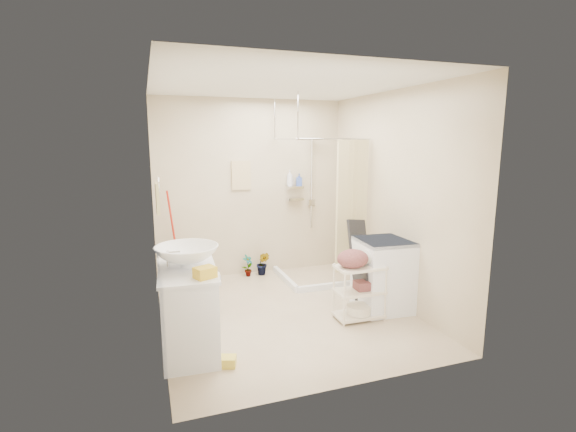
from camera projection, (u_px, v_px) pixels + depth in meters
name	position (u px, v px, depth m)	size (l,w,h in m)	color
floor	(286.00, 312.00, 4.93)	(3.20, 3.20, 0.00)	beige
ceiling	(285.00, 84.00, 4.46)	(2.80, 3.20, 0.04)	silver
wall_back	(251.00, 188.00, 6.19)	(2.80, 0.04, 2.60)	beige
wall_front	(352.00, 233.00, 3.21)	(2.80, 0.04, 2.60)	beige
wall_left	(156.00, 210.00, 4.25)	(0.04, 3.20, 2.60)	beige
wall_right	(393.00, 198.00, 5.15)	(0.04, 3.20, 2.60)	beige
vanity	(189.00, 310.00, 3.96)	(0.53, 0.94, 0.83)	silver
sink	(187.00, 256.00, 3.93)	(0.60, 0.60, 0.21)	white
counter_basket	(205.00, 272.00, 3.62)	(0.17, 0.14, 0.10)	gold
floor_basket	(227.00, 360.00, 3.75)	(0.23, 0.18, 0.13)	yellow
toilet	(191.00, 280.00, 4.94)	(0.41, 0.73, 0.74)	silver
mop	(171.00, 238.00, 5.80)	(0.13, 0.13, 1.33)	red
potted_plant_a	(248.00, 266.00, 6.21)	(0.17, 0.12, 0.33)	maroon
potted_plant_b	(263.00, 263.00, 6.27)	(0.20, 0.16, 0.36)	brown
hanging_towel	(241.00, 175.00, 6.08)	(0.28, 0.03, 0.42)	beige
towel_ring	(157.00, 196.00, 4.04)	(0.04, 0.22, 0.34)	#D7CB86
tp_holder	(163.00, 263.00, 4.41)	(0.08, 0.12, 0.14)	white
shower	(318.00, 208.00, 5.99)	(1.10, 1.10, 2.10)	white
shampoo_bottle_a	(290.00, 178.00, 6.29)	(0.09, 0.10, 0.25)	silver
shampoo_bottle_b	(299.00, 180.00, 6.32)	(0.09, 0.09, 0.19)	#354FA6
washing_machine	(383.00, 275.00, 4.97)	(0.58, 0.60, 0.86)	white
laundry_rack	(359.00, 287.00, 4.69)	(0.54, 0.32, 0.75)	#EFE2CB
ironing_board	(360.00, 260.00, 5.18)	(0.30, 0.09, 1.07)	black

